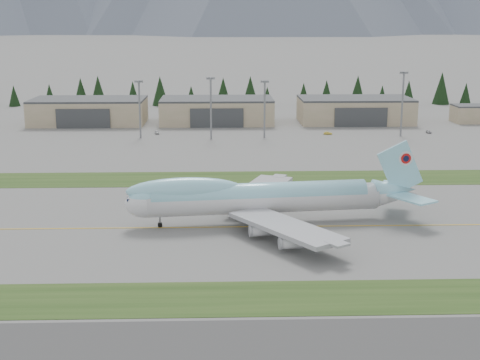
{
  "coord_description": "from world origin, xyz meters",
  "views": [
    {
      "loc": [
        -13.94,
        -137.73,
        43.59
      ],
      "look_at": [
        -9.34,
        10.22,
        8.0
      ],
      "focal_mm": 50.0,
      "sensor_mm": 36.0,
      "label": 1
    }
  ],
  "objects_px": {
    "hangar_left": "(89,111)",
    "hangar_center": "(217,111)",
    "boeing_747_freighter": "(261,197)",
    "service_vehicle_a": "(157,134)",
    "hangar_right": "(355,110)",
    "service_vehicle_b": "(328,135)",
    "service_vehicle_c": "(429,133)"
  },
  "relations": [
    {
      "from": "hangar_left",
      "to": "service_vehicle_c",
      "type": "height_order",
      "value": "hangar_left"
    },
    {
      "from": "boeing_747_freighter",
      "to": "service_vehicle_b",
      "type": "distance_m",
      "value": 120.22
    },
    {
      "from": "hangar_right",
      "to": "service_vehicle_b",
      "type": "xyz_separation_m",
      "value": [
        -16.68,
        -31.57,
        -5.39
      ]
    },
    {
      "from": "boeing_747_freighter",
      "to": "hangar_right",
      "type": "xyz_separation_m",
      "value": [
        50.04,
        146.93,
        -0.45
      ]
    },
    {
      "from": "hangar_right",
      "to": "service_vehicle_a",
      "type": "distance_m",
      "value": 88.27
    },
    {
      "from": "service_vehicle_a",
      "to": "hangar_center",
      "type": "bearing_deg",
      "value": 39.63
    },
    {
      "from": "hangar_center",
      "to": "hangar_right",
      "type": "relative_size",
      "value": 1.0
    },
    {
      "from": "hangar_left",
      "to": "service_vehicle_a",
      "type": "bearing_deg",
      "value": -41.8
    },
    {
      "from": "service_vehicle_b",
      "to": "boeing_747_freighter",
      "type": "bearing_deg",
      "value": 172.92
    },
    {
      "from": "service_vehicle_a",
      "to": "service_vehicle_b",
      "type": "distance_m",
      "value": 66.89
    },
    {
      "from": "hangar_left",
      "to": "service_vehicle_b",
      "type": "distance_m",
      "value": 103.41
    },
    {
      "from": "boeing_747_freighter",
      "to": "hangar_center",
      "type": "xyz_separation_m",
      "value": [
        -9.96,
        146.93,
        -0.45
      ]
    },
    {
      "from": "boeing_747_freighter",
      "to": "hangar_center",
      "type": "relative_size",
      "value": 1.4
    },
    {
      "from": "hangar_center",
      "to": "service_vehicle_a",
      "type": "xyz_separation_m",
      "value": [
        -23.48,
        -28.18,
        -5.39
      ]
    },
    {
      "from": "hangar_left",
      "to": "hangar_center",
      "type": "distance_m",
      "value": 55.0
    },
    {
      "from": "hangar_left",
      "to": "service_vehicle_b",
      "type": "xyz_separation_m",
      "value": [
        98.32,
        -31.57,
        -5.39
      ]
    },
    {
      "from": "hangar_right",
      "to": "service_vehicle_c",
      "type": "height_order",
      "value": "hangar_right"
    },
    {
      "from": "boeing_747_freighter",
      "to": "hangar_left",
      "type": "relative_size",
      "value": 1.4
    },
    {
      "from": "hangar_right",
      "to": "service_vehicle_a",
      "type": "xyz_separation_m",
      "value": [
        -83.48,
        -28.18,
        -5.39
      ]
    },
    {
      "from": "service_vehicle_c",
      "to": "hangar_right",
      "type": "bearing_deg",
      "value": 131.34
    },
    {
      "from": "hangar_center",
      "to": "service_vehicle_c",
      "type": "relative_size",
      "value": 12.83
    },
    {
      "from": "hangar_left",
      "to": "hangar_right",
      "type": "height_order",
      "value": "same"
    },
    {
      "from": "hangar_center",
      "to": "service_vehicle_b",
      "type": "xyz_separation_m",
      "value": [
        43.32,
        -31.57,
        -5.39
      ]
    },
    {
      "from": "boeing_747_freighter",
      "to": "service_vehicle_c",
      "type": "height_order",
      "value": "boeing_747_freighter"
    },
    {
      "from": "boeing_747_freighter",
      "to": "hangar_center",
      "type": "height_order",
      "value": "boeing_747_freighter"
    },
    {
      "from": "hangar_left",
      "to": "hangar_right",
      "type": "xyz_separation_m",
      "value": [
        115.0,
        0.0,
        0.0
      ]
    },
    {
      "from": "hangar_center",
      "to": "service_vehicle_a",
      "type": "bearing_deg",
      "value": -129.81
    },
    {
      "from": "hangar_center",
      "to": "service_vehicle_c",
      "type": "height_order",
      "value": "hangar_center"
    },
    {
      "from": "hangar_left",
      "to": "service_vehicle_c",
      "type": "xyz_separation_m",
      "value": [
        138.7,
        -29.43,
        -5.39
      ]
    },
    {
      "from": "hangar_center",
      "to": "service_vehicle_a",
      "type": "height_order",
      "value": "hangar_center"
    },
    {
      "from": "boeing_747_freighter",
      "to": "hangar_right",
      "type": "relative_size",
      "value": 1.4
    },
    {
      "from": "service_vehicle_a",
      "to": "service_vehicle_c",
      "type": "distance_m",
      "value": 107.19
    }
  ]
}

